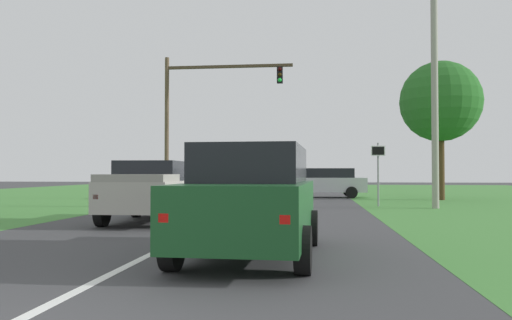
% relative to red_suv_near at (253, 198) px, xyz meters
% --- Properties ---
extents(ground_plane, '(120.00, 120.00, 0.00)m').
position_rel_red_suv_near_xyz_m(ground_plane, '(-1.86, 7.86, -1.03)').
color(ground_plane, '#424244').
extents(lane_centre_stripe, '(0.16, 43.88, 0.01)m').
position_rel_red_suv_near_xyz_m(lane_centre_stripe, '(-1.86, -3.14, -1.02)').
color(lane_centre_stripe, white).
rests_on(lane_centre_stripe, ground_plane).
extents(red_suv_near, '(2.35, 4.88, 1.96)m').
position_rel_red_suv_near_xyz_m(red_suv_near, '(0.00, 0.00, 0.00)').
color(red_suv_near, '#194C23').
rests_on(red_suv_near, ground_plane).
extents(pickup_truck_lead, '(2.38, 4.96, 1.83)m').
position_rel_red_suv_near_xyz_m(pickup_truck_lead, '(-3.75, 5.78, -0.08)').
color(pickup_truck_lead, '#B7B2A8').
rests_on(pickup_truck_lead, ground_plane).
extents(traffic_light, '(7.31, 0.40, 8.07)m').
position_rel_red_suv_near_xyz_m(traffic_light, '(-5.46, 19.14, 4.26)').
color(traffic_light, brown).
rests_on(traffic_light, ground_plane).
extents(keep_moving_sign, '(0.60, 0.09, 2.79)m').
position_rel_red_suv_near_xyz_m(keep_moving_sign, '(3.87, 13.70, 0.74)').
color(keep_moving_sign, gray).
rests_on(keep_moving_sign, ground_plane).
extents(oak_tree_right, '(4.35, 4.35, 7.51)m').
position_rel_red_suv_near_xyz_m(oak_tree_right, '(7.89, 19.37, 4.29)').
color(oak_tree_right, '#4C351E').
rests_on(oak_tree_right, ground_plane).
extents(crossing_suv_far, '(4.79, 2.19, 1.73)m').
position_rel_red_suv_near_xyz_m(crossing_suv_far, '(1.76, 21.32, -0.11)').
color(crossing_suv_far, silver).
rests_on(crossing_suv_far, ground_plane).
extents(utility_pole_right, '(0.28, 0.28, 10.40)m').
position_rel_red_suv_near_xyz_m(utility_pole_right, '(6.07, 12.70, 4.17)').
color(utility_pole_right, '#9E998E').
rests_on(utility_pole_right, ground_plane).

